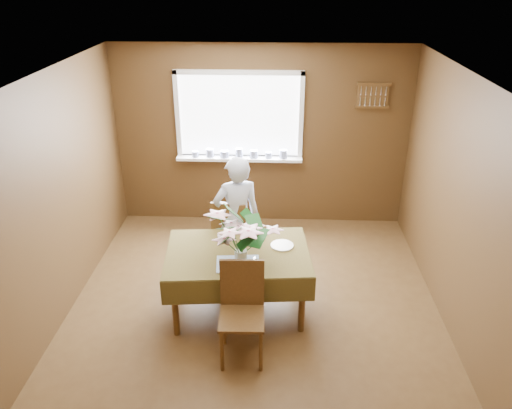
{
  "coord_description": "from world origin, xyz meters",
  "views": [
    {
      "loc": [
        0.21,
        -4.29,
        3.39
      ],
      "look_at": [
        0.0,
        0.55,
        1.05
      ],
      "focal_mm": 35.0,
      "sensor_mm": 36.0,
      "label": 1
    }
  ],
  "objects_px": {
    "chair_far": "(231,233)",
    "dining_table": "(238,259)",
    "seated_woman": "(237,218)",
    "flower_bouquet": "(240,233)",
    "chair_near": "(242,306)"
  },
  "relations": [
    {
      "from": "dining_table",
      "to": "chair_far",
      "type": "bearing_deg",
      "value": 95.67
    },
    {
      "from": "chair_far",
      "to": "seated_woman",
      "type": "xyz_separation_m",
      "value": [
        0.08,
        -0.06,
        0.23
      ]
    },
    {
      "from": "chair_far",
      "to": "flower_bouquet",
      "type": "distance_m",
      "value": 1.13
    },
    {
      "from": "seated_woman",
      "to": "chair_far",
      "type": "bearing_deg",
      "value": -55.38
    },
    {
      "from": "chair_near",
      "to": "flower_bouquet",
      "type": "height_order",
      "value": "flower_bouquet"
    },
    {
      "from": "seated_woman",
      "to": "flower_bouquet",
      "type": "height_order",
      "value": "seated_woman"
    },
    {
      "from": "seated_woman",
      "to": "chair_near",
      "type": "bearing_deg",
      "value": 78.16
    },
    {
      "from": "flower_bouquet",
      "to": "chair_far",
      "type": "bearing_deg",
      "value": 101.17
    },
    {
      "from": "dining_table",
      "to": "chair_far",
      "type": "relative_size",
      "value": 1.63
    },
    {
      "from": "flower_bouquet",
      "to": "chair_near",
      "type": "bearing_deg",
      "value": -85.05
    },
    {
      "from": "chair_near",
      "to": "flower_bouquet",
      "type": "relative_size",
      "value": 1.55
    },
    {
      "from": "chair_far",
      "to": "dining_table",
      "type": "bearing_deg",
      "value": 109.42
    },
    {
      "from": "dining_table",
      "to": "chair_far",
      "type": "xyz_separation_m",
      "value": [
        -0.14,
        0.74,
        -0.11
      ]
    },
    {
      "from": "chair_near",
      "to": "flower_bouquet",
      "type": "distance_m",
      "value": 0.69
    },
    {
      "from": "chair_far",
      "to": "chair_near",
      "type": "xyz_separation_m",
      "value": [
        0.23,
        -1.4,
        0.0
      ]
    }
  ]
}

